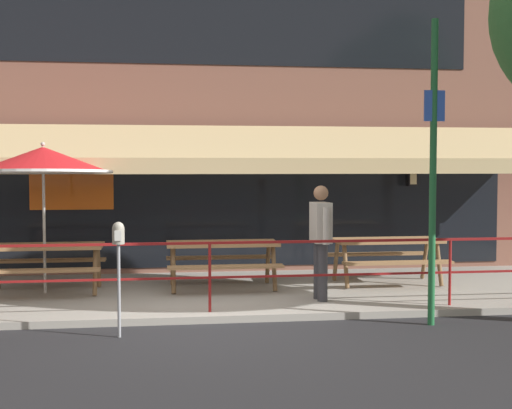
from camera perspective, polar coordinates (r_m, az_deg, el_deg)
ground_plane at (r=9.62m, az=-3.57°, el=-9.51°), size 120.00×120.00×0.00m
patio_deck at (r=11.57m, az=-4.33°, el=-7.11°), size 15.00×4.00×0.10m
restaurant_building at (r=13.66m, az=-4.98°, el=8.28°), size 15.00×1.60×6.70m
patio_railing at (r=9.78m, az=-3.72°, el=-4.55°), size 13.84×0.04×0.97m
picnic_table_left at (r=11.69m, az=-16.56°, el=-3.88°), size 1.80×1.42×0.76m
picnic_table_centre at (r=11.61m, az=-2.71°, el=-3.79°), size 1.80×1.42×0.76m
picnic_table_right at (r=12.27m, az=10.42°, el=-3.47°), size 1.80×1.42×0.76m
patio_umbrella_left at (r=11.61m, az=-16.67°, el=3.37°), size 2.14×2.14×2.38m
pedestrian_walking at (r=10.64m, az=5.20°, el=-2.54°), size 0.27×0.62×1.71m
parking_meter_near at (r=8.85m, az=-10.95°, el=-3.14°), size 0.15×0.16×1.42m
street_sign_pole at (r=9.60m, az=13.98°, el=2.76°), size 0.28×0.09×4.00m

